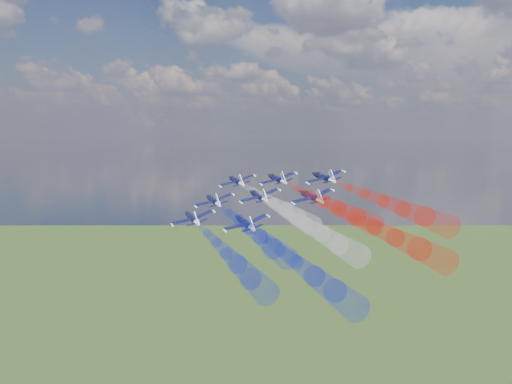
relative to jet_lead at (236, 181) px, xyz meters
The scene contains 16 objects.
jet_lead is the anchor object (origin of this frame).
trail_lead 27.65m from the jet_lead, 31.85° to the right, with size 4.57×43.19×4.57m, color white, non-canonical shape.
jet_inner_left 13.19m from the jet_lead, 79.44° to the right, with size 10.98×13.72×3.66m, color black, non-canonical shape.
trail_inner_left 37.78m from the jet_lead, 46.23° to the right, with size 4.57×43.19×4.57m, color #1725C9, non-canonical shape.
jet_inner_right 12.70m from the jet_lead, 11.00° to the left, with size 10.98×13.72×3.66m, color black, non-canonical shape.
trail_inner_right 37.81m from the jet_lead, 18.66° to the right, with size 4.57×43.19×4.57m, color red, non-canonical shape.
jet_outer_left 27.72m from the jet_lead, 73.62° to the right, with size 10.98×13.72×3.66m, color black, non-canonical shape.
trail_outer_left 51.73m from the jet_lead, 52.47° to the right, with size 4.57×43.19×4.57m, color #1725C9, non-canonical shape.
jet_center_third 19.50m from the jet_lead, 33.55° to the right, with size 10.98×13.72×3.66m, color black, non-canonical shape.
trail_center_third 47.15m from the jet_lead, 32.55° to the right, with size 4.57×43.19×4.57m, color white, non-canonical shape.
jet_outer_right 27.05m from the jet_lead, ahead, with size 10.98×13.72×3.66m, color black, non-canonical shape.
trail_outer_right 51.48m from the jet_lead, 12.98° to the right, with size 4.57×43.19×4.57m, color red, non-canonical shape.
jet_rear_left 34.14m from the jet_lead, 46.96° to the right, with size 10.98×13.72×3.66m, color black, non-canonical shape.
trail_rear_left 61.22m from the jet_lead, 40.15° to the right, with size 4.57×43.19×4.57m, color #1725C9, non-canonical shape.
jet_rear_right 31.93m from the jet_lead, 16.49° to the right, with size 10.98×13.72×3.66m, color black, non-canonical shape.
trail_rear_right 59.04m from the jet_lead, 23.60° to the right, with size 4.57×43.19×4.57m, color red, non-canonical shape.
Camera 1 is at (100.42, -89.89, 157.79)m, focal length 39.47 mm.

